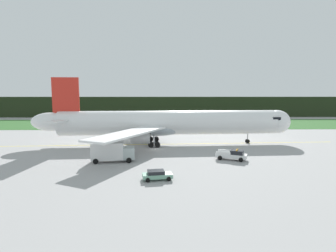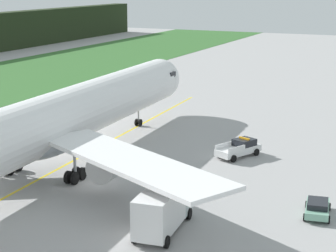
{
  "view_description": "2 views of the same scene",
  "coord_description": "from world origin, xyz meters",
  "px_view_note": "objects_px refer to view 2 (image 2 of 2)",
  "views": [
    {
      "loc": [
        1.53,
        -56.32,
        11.78
      ],
      "look_at": [
        2.76,
        6.98,
        4.0
      ],
      "focal_mm": 29.18,
      "sensor_mm": 36.0,
      "label": 1
    },
    {
      "loc": [
        -44.91,
        -28.36,
        18.35
      ],
      "look_at": [
        7.96,
        -3.97,
        4.05
      ],
      "focal_mm": 64.44,
      "sensor_mm": 36.0,
      "label": 2
    }
  ],
  "objects_px": {
    "ops_pickup_truck": "(239,148)",
    "staff_car": "(318,207)",
    "airliner": "(57,121)",
    "catering_truck": "(162,209)"
  },
  "relations": [
    {
      "from": "ops_pickup_truck",
      "to": "staff_car",
      "type": "xyz_separation_m",
      "value": [
        -13.08,
        -10.77,
        -0.2
      ]
    },
    {
      "from": "airliner",
      "to": "staff_car",
      "type": "bearing_deg",
      "value": -93.6
    },
    {
      "from": "ops_pickup_truck",
      "to": "staff_car",
      "type": "bearing_deg",
      "value": -140.52
    },
    {
      "from": "airliner",
      "to": "catering_truck",
      "type": "relative_size",
      "value": 7.95
    },
    {
      "from": "ops_pickup_truck",
      "to": "catering_truck",
      "type": "height_order",
      "value": "catering_truck"
    },
    {
      "from": "staff_car",
      "to": "ops_pickup_truck",
      "type": "bearing_deg",
      "value": 39.48
    },
    {
      "from": "airliner",
      "to": "catering_truck",
      "type": "distance_m",
      "value": 18.77
    },
    {
      "from": "airliner",
      "to": "ops_pickup_truck",
      "type": "relative_size",
      "value": 10.52
    },
    {
      "from": "catering_truck",
      "to": "staff_car",
      "type": "bearing_deg",
      "value": -51.24
    },
    {
      "from": "airliner",
      "to": "catering_truck",
      "type": "height_order",
      "value": "airliner"
    }
  ]
}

